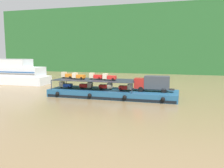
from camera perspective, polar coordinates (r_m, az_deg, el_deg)
ground_plane at (r=49.65m, az=0.15°, el=-3.10°), size 400.00×400.00×0.00m
hillside_far_bank at (r=118.62m, az=9.99°, el=11.34°), size 148.97×29.29×30.70m
cargo_barge at (r=49.48m, az=0.14°, el=-2.25°), size 26.46×8.23×1.50m
covered_lorry at (r=47.62m, az=9.75°, el=0.23°), size 7.88×2.39×3.10m
cargo_rack at (r=50.33m, az=-4.00°, el=0.98°), size 17.26×6.80×2.00m
mini_truck_lower_stern at (r=52.64m, az=-11.05°, el=-0.21°), size 2.77×1.26×1.38m
mini_truck_lower_aft at (r=51.29m, az=-6.13°, el=-0.32°), size 2.76×1.23×1.38m
mini_truck_lower_mid at (r=49.78m, az=-1.45°, el=-0.52°), size 2.77×1.25×1.38m
mini_truck_lower_fore at (r=48.24m, az=3.37°, el=-0.78°), size 2.75×1.21×1.38m
mini_truck_upper_stern at (r=53.76m, az=-10.63°, el=2.10°), size 2.78×1.27×1.38m
mini_truck_upper_mid at (r=51.25m, az=-8.04°, el=1.90°), size 2.79×1.28×1.38m
mini_truck_upper_fore at (r=50.55m, az=-3.94°, el=1.88°), size 2.76×1.23×1.38m
mini_truck_upper_bow at (r=48.78m, az=-0.67°, el=1.69°), size 2.76×1.23×1.38m
passenger_ferry_upstream at (r=76.29m, az=-22.30°, el=2.37°), size 20.72×6.39×7.30m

